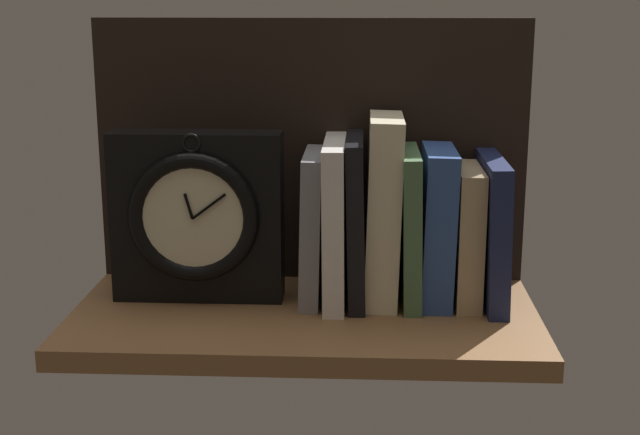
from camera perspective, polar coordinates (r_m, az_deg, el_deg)
The scene contains 11 objects.
ground_plane at distance 110.35cm, azimuth -0.98°, elevation -6.57°, with size 56.96×28.86×2.50cm, color brown.
back_panel at distance 118.81cm, azimuth -0.58°, elevation 4.26°, with size 56.96×1.20×34.79cm, color black.
book_gray_chess at distance 111.91cm, azimuth -0.48°, elevation -0.57°, with size 2.44×13.15×18.69cm, color gray.
book_white_catcher at distance 111.61cm, azimuth 0.97°, elevation -0.23°, with size 2.61×16.33×20.17cm, color silver.
book_black_skeptic at distance 111.49cm, azimuth 2.33°, elevation -0.12°, with size 2.08×14.82×20.65cm, color black.
book_cream_twain at distance 111.21cm, azimuth 4.06°, elevation 0.51°, with size 4.05×12.90×23.25cm, color beige.
book_green_romantic at distance 111.84cm, azimuth 5.80°, elevation -0.56°, with size 2.19×14.29×19.06cm, color #476B44.
book_blue_modern at distance 112.04cm, azimuth 7.48°, elevation -0.52°, with size 3.81×12.76×19.30cm, color #2D4C8E.
book_tan_shortstories at distance 112.70cm, azimuth 9.37°, elevation -1.10°, with size 3.12×12.40×17.01cm, color tan.
book_navy_bierce at distance 112.95cm, azimuth 10.95°, elevation -0.83°, with size 2.51×16.21×18.20cm, color #192147.
framed_clock at distance 112.02cm, azimuth -7.89°, elevation 0.07°, with size 21.33×6.57×21.54cm.
Camera 1 is at (7.03, -103.04, 37.62)cm, focal length 50.01 mm.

